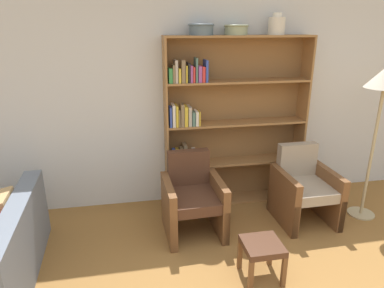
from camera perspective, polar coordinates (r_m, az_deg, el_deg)
wall_back at (r=4.40m, az=3.13°, el=7.73°), size 12.00×0.06×2.75m
bookshelf at (r=4.35m, az=5.13°, el=2.93°), size 1.80×0.30×2.14m
bowl_brass at (r=4.09m, az=1.56°, el=18.65°), size 0.30×0.30×0.13m
bowl_cream at (r=4.20m, az=7.36°, el=18.45°), size 0.29×0.29×0.12m
vase_tall at (r=4.37m, az=13.92°, el=18.65°), size 0.20×0.20×0.25m
armchair_leather at (r=3.90m, az=0.10°, el=-9.01°), size 0.66×0.70×0.89m
armchair_cushioned at (r=4.33m, az=18.13°, el=-7.02°), size 0.65×0.69×0.89m
floor_lamp at (r=4.38m, az=29.36°, el=8.33°), size 0.42×0.42×1.83m
footstool at (r=3.34m, az=11.60°, el=-16.83°), size 0.35×0.35×0.37m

